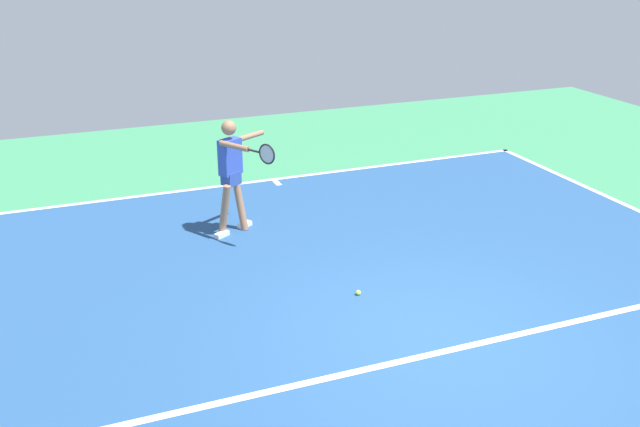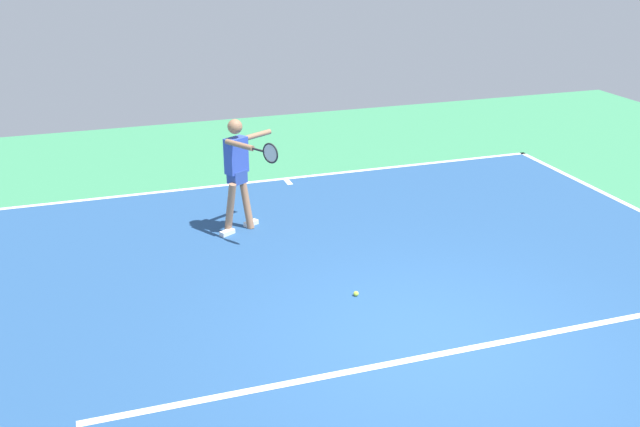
{
  "view_description": "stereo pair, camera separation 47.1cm",
  "coord_description": "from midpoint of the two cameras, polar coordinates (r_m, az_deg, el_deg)",
  "views": [
    {
      "loc": [
        3.94,
        6.32,
        4.39
      ],
      "look_at": [
        0.67,
        -1.91,
        0.9
      ],
      "focal_mm": 41.15,
      "sensor_mm": 36.0,
      "label": 1
    },
    {
      "loc": [
        3.49,
        6.48,
        4.39
      ],
      "look_at": [
        0.67,
        -1.91,
        0.9
      ],
      "focal_mm": 41.15,
      "sensor_mm": 36.0,
      "label": 2
    }
  ],
  "objects": [
    {
      "name": "tennis_player",
      "position": [
        10.99,
        -5.13,
        3.55
      ],
      "size": [
        0.98,
        1.38,
        1.76
      ],
      "rotation": [
        0.0,
        0.0,
        0.53
      ],
      "color": "#9E7051",
      "rests_on": "ground_plane"
    },
    {
      "name": "tennis_ball_by_sideline",
      "position": [
        9.37,
        4.27,
        -6.25
      ],
      "size": [
        0.07,
        0.07,
        0.07
      ],
      "primitive_type": "sphere",
      "color": "#C6E53D",
      "rests_on": "ground_plane"
    },
    {
      "name": "court_line_service",
      "position": [
        8.35,
        11.2,
        -10.65
      ],
      "size": [
        7.72,
        0.1,
        0.01
      ],
      "primitive_type": "cube",
      "color": "white",
      "rests_on": "ground_plane"
    },
    {
      "name": "court_line_centre_mark",
      "position": [
        13.44,
        -1.48,
        2.46
      ],
      "size": [
        0.1,
        0.3,
        0.01
      ],
      "primitive_type": "cube",
      "color": "white",
      "rests_on": "ground_plane"
    },
    {
      "name": "court_line_baseline_near",
      "position": [
        13.62,
        -1.73,
        2.72
      ],
      "size": [
        10.3,
        0.1,
        0.01
      ],
      "primitive_type": "cube",
      "color": "white",
      "rests_on": "ground_plane"
    },
    {
      "name": "court_surface",
      "position": [
        8.6,
        10.06,
        -9.51
      ],
      "size": [
        10.3,
        11.99,
        0.0
      ],
      "primitive_type": "cube",
      "color": "navy",
      "rests_on": "ground_plane"
    },
    {
      "name": "ground_plane",
      "position": [
        8.6,
        10.06,
        -9.52
      ],
      "size": [
        21.4,
        21.4,
        0.0
      ],
      "primitive_type": "plane",
      "color": "#388456"
    }
  ]
}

